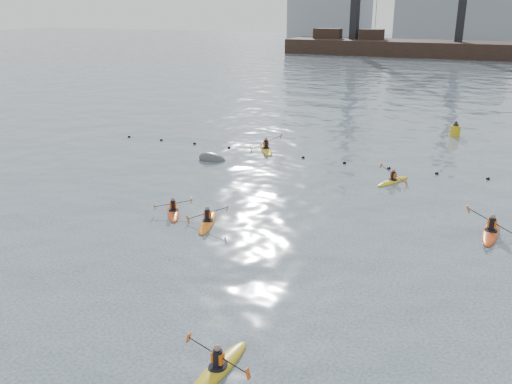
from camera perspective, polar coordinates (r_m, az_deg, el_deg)
ground at (r=18.87m, az=-13.32°, el=-13.88°), size 400.00×400.00×0.00m
float_line at (r=37.74m, az=7.20°, el=3.40°), size 33.24×0.73×0.24m
barge_pier at (r=122.94m, az=20.33°, el=14.05°), size 72.00×19.30×29.50m
skyline at (r=162.69m, az=22.91°, el=17.30°), size 141.00×28.00×22.00m
kayaker_0 at (r=26.63m, az=-5.11°, el=-3.11°), size 2.08×3.15×1.15m
kayaker_1 at (r=16.62m, az=-4.02°, el=-18.01°), size 2.15×3.18×1.10m
kayaker_2 at (r=28.18m, az=-8.69°, el=-2.01°), size 2.14×2.75×0.94m
kayaker_3 at (r=33.74m, az=14.21°, el=1.17°), size 1.89×2.91×1.09m
kayaker_4 at (r=27.60m, az=23.48°, el=-3.85°), size 2.42×3.51×1.35m
kayaker_5 at (r=39.96m, az=1.06°, el=4.54°), size 2.51×3.31×1.36m
mooring_buoy at (r=37.56m, az=-4.60°, el=3.36°), size 2.30×1.45×1.40m
nav_buoy at (r=47.33m, az=20.23°, el=6.07°), size 0.80×0.80×1.46m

